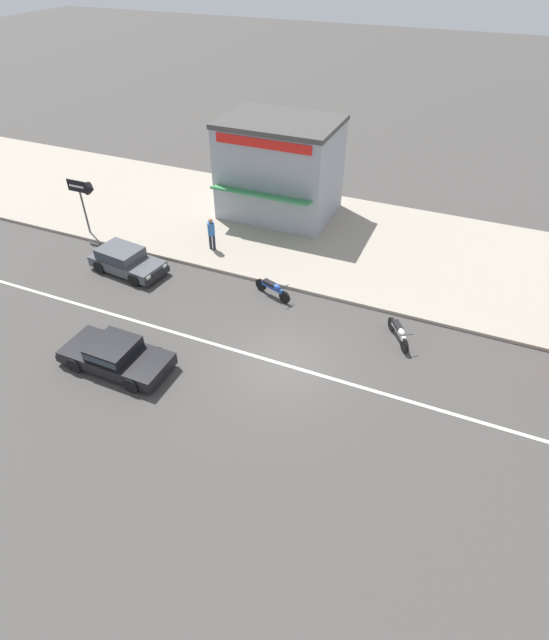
# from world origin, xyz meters

# --- Properties ---
(ground_plane) EXTENTS (160.00, 160.00, 0.00)m
(ground_plane) POSITION_xyz_m (0.00, 0.00, 0.00)
(ground_plane) COLOR #423F3D
(lane_centre_stripe) EXTENTS (50.40, 0.14, 0.01)m
(lane_centre_stripe) POSITION_xyz_m (0.00, 0.00, 0.00)
(lane_centre_stripe) COLOR silver
(lane_centre_stripe) RESTS_ON ground
(kerb_strip) EXTENTS (68.00, 10.00, 0.15)m
(kerb_strip) POSITION_xyz_m (0.00, 9.58, 0.07)
(kerb_strip) COLOR #9E9384
(kerb_strip) RESTS_ON ground
(sedan_black_0) EXTENTS (4.14, 1.92, 1.06)m
(sedan_black_0) POSITION_xyz_m (-5.54, -2.45, 0.53)
(sedan_black_0) COLOR black
(sedan_black_0) RESTS_ON ground
(hatchback_dark_grey_1) EXTENTS (3.73, 2.05, 1.10)m
(hatchback_dark_grey_1) POSITION_xyz_m (-9.16, 3.06, 0.59)
(hatchback_dark_grey_1) COLOR #47494F
(hatchback_dark_grey_1) RESTS_ON ground
(motorcycle_0) EXTENTS (1.88, 0.85, 0.80)m
(motorcycle_0) POSITION_xyz_m (-2.02, 3.81, 0.42)
(motorcycle_0) COLOR black
(motorcycle_0) RESTS_ON ground
(motorcycle_2) EXTENTS (1.15, 1.62, 0.80)m
(motorcycle_2) POSITION_xyz_m (3.62, 3.00, 0.42)
(motorcycle_2) COLOR black
(motorcycle_2) RESTS_ON ground
(arrow_signboard) EXTENTS (1.61, 0.64, 2.86)m
(arrow_signboard) POSITION_xyz_m (-12.45, 5.11, 2.54)
(arrow_signboard) COLOR #4C4C51
(arrow_signboard) RESTS_ON kerb_strip
(pedestrian_near_clock) EXTENTS (0.34, 0.34, 1.64)m
(pedestrian_near_clock) POSITION_xyz_m (-6.27, 6.16, 1.11)
(pedestrian_near_clock) COLOR #232838
(pedestrian_near_clock) RESTS_ON kerb_strip
(shopfront_mid_block) EXTENTS (5.95, 5.12, 5.02)m
(shopfront_mid_block) POSITION_xyz_m (-4.80, 11.22, 2.66)
(shopfront_mid_block) COLOR #999EA8
(shopfront_mid_block) RESTS_ON kerb_strip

